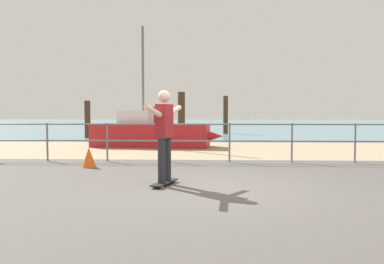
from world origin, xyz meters
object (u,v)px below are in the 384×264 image
sailboat (155,134)px  skateboarder (164,130)px  traffic_cone (89,158)px  skateboard (165,183)px

sailboat → skateboarder: size_ratio=3.05×
sailboat → traffic_cone: size_ratio=10.07×
skateboard → skateboarder: 0.95m
skateboarder → traffic_cone: size_ratio=3.30×
sailboat → skateboard: size_ratio=6.12×
sailboat → traffic_cone: sailboat is taller
skateboarder → traffic_cone: bearing=134.3°
skateboarder → traffic_cone: skateboarder is taller
sailboat → traffic_cone: 5.47m
skateboard → skateboarder: (0.00, -0.00, 0.95)m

